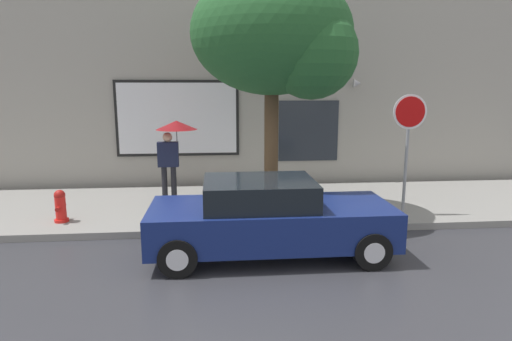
# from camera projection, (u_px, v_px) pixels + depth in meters

# --- Properties ---
(ground_plane) EXTENTS (60.00, 60.00, 0.00)m
(ground_plane) POSITION_uv_depth(u_px,v_px,m) (244.00, 254.00, 7.88)
(ground_plane) COLOR #333338
(sidewalk) EXTENTS (20.00, 4.00, 0.15)m
(sidewalk) POSITION_uv_depth(u_px,v_px,m) (237.00, 206.00, 10.80)
(sidewalk) COLOR gray
(sidewalk) RESTS_ON ground
(building_facade) EXTENTS (20.00, 0.67, 7.00)m
(building_facade) POSITION_uv_depth(u_px,v_px,m) (231.00, 70.00, 12.59)
(building_facade) COLOR #9E998E
(building_facade) RESTS_ON ground
(parked_car) EXTENTS (4.30, 1.81, 1.39)m
(parked_car) POSITION_uv_depth(u_px,v_px,m) (269.00, 218.00, 7.74)
(parked_car) COLOR navy
(parked_car) RESTS_ON ground
(fire_hydrant) EXTENTS (0.30, 0.44, 0.70)m
(fire_hydrant) POSITION_uv_depth(u_px,v_px,m) (61.00, 206.00, 9.23)
(fire_hydrant) COLOR red
(fire_hydrant) RESTS_ON sidewalk
(pedestrian_with_umbrella) EXTENTS (1.02, 1.02, 2.03)m
(pedestrian_with_umbrella) POSITION_uv_depth(u_px,v_px,m) (174.00, 137.00, 10.73)
(pedestrian_with_umbrella) COLOR black
(pedestrian_with_umbrella) RESTS_ON sidewalk
(street_tree) EXTENTS (3.49, 2.97, 5.28)m
(street_tree) POSITION_uv_depth(u_px,v_px,m) (280.00, 38.00, 9.19)
(street_tree) COLOR #4C3823
(street_tree) RESTS_ON sidewalk
(stop_sign) EXTENTS (0.76, 0.10, 2.70)m
(stop_sign) POSITION_uv_depth(u_px,v_px,m) (409.00, 131.00, 9.46)
(stop_sign) COLOR gray
(stop_sign) RESTS_ON sidewalk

